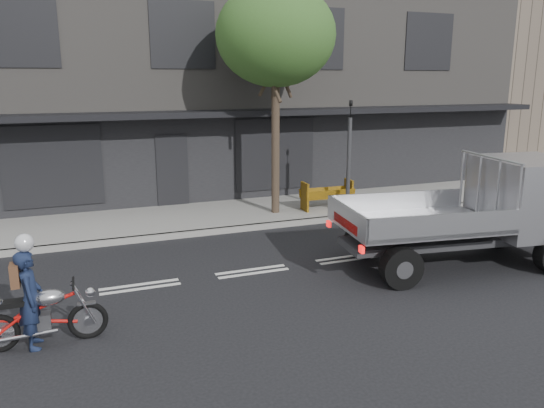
{
  "coord_description": "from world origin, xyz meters",
  "views": [
    {
      "loc": [
        -3.53,
        -10.33,
        4.12
      ],
      "look_at": [
        0.66,
        0.5,
        1.35
      ],
      "focal_mm": 35.0,
      "sensor_mm": 36.0,
      "label": 1
    }
  ],
  "objects_px": {
    "traffic_light_pole": "(349,164)",
    "motorcycle": "(43,315)",
    "construction_barrier": "(331,196)",
    "rider": "(31,299)",
    "flatbed_ute": "(508,201)",
    "street_tree": "(276,36)"
  },
  "relations": [
    {
      "from": "motorcycle",
      "to": "flatbed_ute",
      "type": "relative_size",
      "value": 0.35
    },
    {
      "from": "traffic_light_pole",
      "to": "flatbed_ute",
      "type": "bearing_deg",
      "value": -73.2
    },
    {
      "from": "street_tree",
      "to": "motorcycle",
      "type": "relative_size",
      "value": 3.48
    },
    {
      "from": "construction_barrier",
      "to": "motorcycle",
      "type": "bearing_deg",
      "value": -144.46
    },
    {
      "from": "traffic_light_pole",
      "to": "rider",
      "type": "distance_m",
      "value": 9.99
    },
    {
      "from": "traffic_light_pole",
      "to": "construction_barrier",
      "type": "bearing_deg",
      "value": 125.79
    },
    {
      "from": "traffic_light_pole",
      "to": "motorcycle",
      "type": "bearing_deg",
      "value": -147.77
    },
    {
      "from": "traffic_light_pole",
      "to": "motorcycle",
      "type": "height_order",
      "value": "traffic_light_pole"
    },
    {
      "from": "motorcycle",
      "to": "traffic_light_pole",
      "type": "bearing_deg",
      "value": 33.04
    },
    {
      "from": "construction_barrier",
      "to": "street_tree",
      "type": "bearing_deg",
      "value": 166.84
    },
    {
      "from": "street_tree",
      "to": "rider",
      "type": "distance_m",
      "value": 9.95
    },
    {
      "from": "construction_barrier",
      "to": "flatbed_ute",
      "type": "bearing_deg",
      "value": -71.27
    },
    {
      "from": "street_tree",
      "to": "traffic_light_pole",
      "type": "relative_size",
      "value": 1.93
    },
    {
      "from": "traffic_light_pole",
      "to": "flatbed_ute",
      "type": "xyz_separation_m",
      "value": [
        1.43,
        -4.75,
        -0.24
      ]
    },
    {
      "from": "street_tree",
      "to": "motorcycle",
      "type": "xyz_separation_m",
      "value": [
        -6.31,
        -6.09,
        -4.76
      ]
    },
    {
      "from": "motorcycle",
      "to": "construction_barrier",
      "type": "bearing_deg",
      "value": 36.35
    },
    {
      "from": "motorcycle",
      "to": "street_tree",
      "type": "bearing_deg",
      "value": 44.79
    },
    {
      "from": "rider",
      "to": "flatbed_ute",
      "type": "bearing_deg",
      "value": -86.34
    },
    {
      "from": "street_tree",
      "to": "rider",
      "type": "height_order",
      "value": "street_tree"
    },
    {
      "from": "street_tree",
      "to": "motorcycle",
      "type": "bearing_deg",
      "value": -136.02
    },
    {
      "from": "motorcycle",
      "to": "rider",
      "type": "distance_m",
      "value": 0.32
    },
    {
      "from": "traffic_light_pole",
      "to": "flatbed_ute",
      "type": "distance_m",
      "value": 4.97
    }
  ]
}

